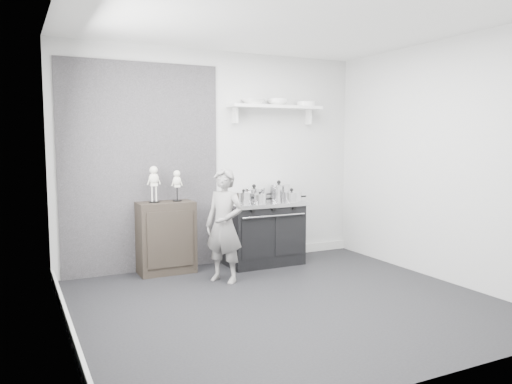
% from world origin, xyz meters
% --- Properties ---
extents(ground, '(4.00, 4.00, 0.00)m').
position_xyz_m(ground, '(0.00, 0.00, 0.00)').
color(ground, black).
rests_on(ground, ground).
extents(room_shell, '(4.02, 3.62, 2.71)m').
position_xyz_m(room_shell, '(-0.09, 0.15, 1.64)').
color(room_shell, '#B9B9B6').
rests_on(room_shell, ground).
extents(wall_shelf, '(1.30, 0.26, 0.24)m').
position_xyz_m(wall_shelf, '(0.80, 1.68, 2.01)').
color(wall_shelf, white).
rests_on(wall_shelf, room_shell).
extents(stove, '(1.01, 0.63, 0.81)m').
position_xyz_m(stove, '(0.51, 1.48, 0.41)').
color(stove, black).
rests_on(stove, ground).
extents(side_cabinet, '(0.66, 0.38, 0.86)m').
position_xyz_m(side_cabinet, '(-0.72, 1.61, 0.43)').
color(side_cabinet, black).
rests_on(side_cabinet, ground).
extents(child, '(0.52, 0.55, 1.27)m').
position_xyz_m(child, '(-0.24, 0.95, 0.64)').
color(child, slate).
rests_on(child, ground).
extents(pot_front_left, '(0.30, 0.21, 0.18)m').
position_xyz_m(pot_front_left, '(0.20, 1.39, 0.88)').
color(pot_front_left, silver).
rests_on(pot_front_left, stove).
extents(pot_back_left, '(0.37, 0.28, 0.21)m').
position_xyz_m(pot_back_left, '(0.45, 1.61, 0.89)').
color(pot_back_left, silver).
rests_on(pot_back_left, stove).
extents(pot_back_right, '(0.39, 0.30, 0.25)m').
position_xyz_m(pot_back_right, '(0.81, 1.60, 0.91)').
color(pot_back_right, silver).
rests_on(pot_back_right, stove).
extents(pot_front_right, '(0.34, 0.25, 0.17)m').
position_xyz_m(pot_front_right, '(0.84, 1.32, 0.87)').
color(pot_front_right, silver).
rests_on(pot_front_right, stove).
extents(pot_front_center, '(0.25, 0.17, 0.15)m').
position_xyz_m(pot_front_center, '(0.38, 1.30, 0.87)').
color(pot_front_center, silver).
rests_on(pot_front_center, stove).
extents(skeleton_full, '(0.14, 0.09, 0.50)m').
position_xyz_m(skeleton_full, '(-0.85, 1.61, 1.10)').
color(skeleton_full, silver).
rests_on(skeleton_full, side_cabinet).
extents(skeleton_torso, '(0.12, 0.08, 0.43)m').
position_xyz_m(skeleton_torso, '(-0.57, 1.61, 1.07)').
color(skeleton_torso, silver).
rests_on(skeleton_torso, side_cabinet).
extents(bowl_large, '(0.29, 0.29, 0.07)m').
position_xyz_m(bowl_large, '(0.47, 1.67, 2.08)').
color(bowl_large, white).
rests_on(bowl_large, wall_shelf).
extents(bowl_small, '(0.26, 0.26, 0.08)m').
position_xyz_m(bowl_small, '(0.83, 1.67, 2.08)').
color(bowl_small, white).
rests_on(bowl_small, wall_shelf).
extents(plate_stack, '(0.25, 0.25, 0.06)m').
position_xyz_m(plate_stack, '(1.26, 1.67, 2.07)').
color(plate_stack, white).
rests_on(plate_stack, wall_shelf).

